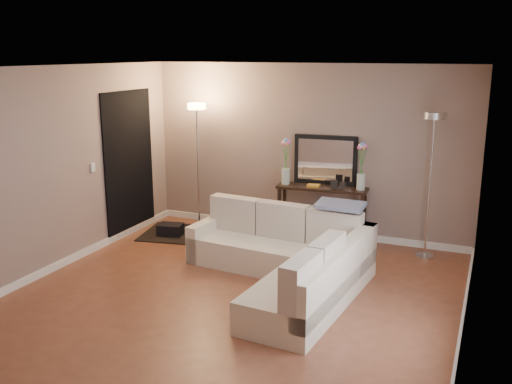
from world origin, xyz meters
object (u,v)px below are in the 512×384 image
at_px(console_table, 316,210).
at_px(floor_lamp_lit, 198,141).
at_px(floor_lamp_unlit, 432,157).
at_px(sectional_sofa, 289,259).

height_order(console_table, floor_lamp_lit, floor_lamp_lit).
relative_size(floor_lamp_lit, floor_lamp_unlit, 1.00).
distance_m(sectional_sofa, floor_lamp_lit, 2.83).
xyz_separation_m(sectional_sofa, floor_lamp_unlit, (1.43, 1.57, 1.10)).
bearing_deg(console_table, floor_lamp_lit, -174.69).
height_order(sectional_sofa, floor_lamp_lit, floor_lamp_lit).
bearing_deg(sectional_sofa, floor_lamp_lit, 143.20).
height_order(sectional_sofa, console_table, sectional_sofa).
height_order(floor_lamp_lit, floor_lamp_unlit, floor_lamp_unlit).
bearing_deg(floor_lamp_lit, sectional_sofa, -36.80).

